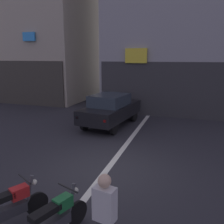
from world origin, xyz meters
TOP-DOWN VIEW (x-y plane):
  - ground_plane at (0.00, 0.00)m, footprint 120.00×120.00m
  - lane_centre_line at (0.00, 6.00)m, footprint 0.20×18.00m
  - car_black_crossing_near at (-1.48, 4.78)m, footprint 2.28×4.29m
  - motorcycle_red_row_leftmost at (-1.02, -3.01)m, footprint 0.84×1.51m
  - motorcycle_green_row_left_mid at (0.06, -3.06)m, footprint 0.69×1.60m
  - person_by_motorcycles at (1.14, -3.28)m, footprint 0.40×0.28m

SIDE VIEW (x-z plane):
  - ground_plane at x=0.00m, z-range 0.00..0.00m
  - lane_centre_line at x=0.00m, z-range 0.00..0.01m
  - motorcycle_red_row_leftmost at x=-1.02m, z-range -0.03..0.95m
  - motorcycle_green_row_left_mid at x=0.06m, z-range -0.03..0.95m
  - person_by_motorcycles at x=1.14m, z-range 0.02..1.69m
  - car_black_crossing_near at x=-1.48m, z-range 0.07..1.71m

